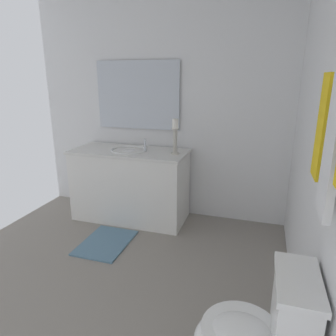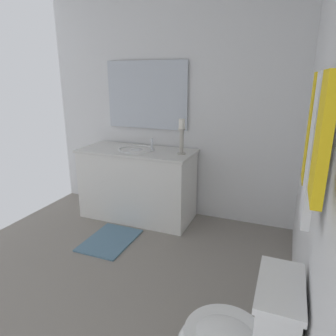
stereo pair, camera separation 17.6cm
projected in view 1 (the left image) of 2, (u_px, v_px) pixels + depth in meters
The scene contains 10 objects.
floor at pixel (103, 280), 2.48m from camera, with size 2.91×2.94×0.02m, color gray.
wall_back at pixel (324, 142), 1.71m from camera, with size 2.91×0.04×2.45m, color white.
wall_left at pixel (160, 109), 3.46m from camera, with size 0.04×2.94×2.45m, color white.
vanity_cabinet at pixel (130, 185), 3.47m from camera, with size 0.58×1.29×0.80m.
sink_basin at pixel (129, 154), 3.37m from camera, with size 0.40×0.40×0.24m.
mirror at pixel (138, 95), 3.45m from camera, with size 0.02×0.98×0.75m, color silver.
candle_holder_tall at pixel (175, 135), 3.15m from camera, with size 0.09×0.09×0.37m.
towel_near_vanity at pixel (323, 127), 1.35m from camera, with size 0.16×0.03×0.47m, color yellow.
towel_center at pixel (333, 148), 1.14m from camera, with size 0.19×0.03×0.55m, color white.
bath_mat at pixel (106, 243), 3.01m from camera, with size 0.60×0.44×0.02m, color slate.
Camera 1 is at (1.87, 1.14, 1.57)m, focal length 32.68 mm.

